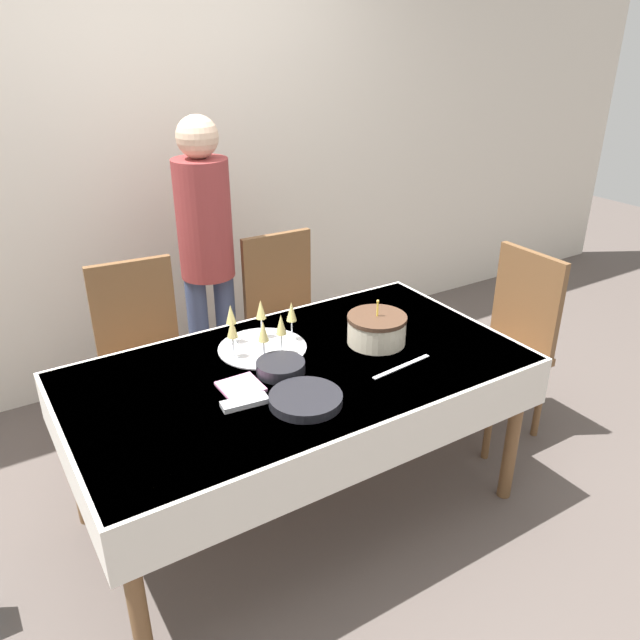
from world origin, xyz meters
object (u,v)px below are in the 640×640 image
Objects in this scene: dining_chair_far_left at (143,352)px; dining_chair_far_right at (287,315)px; plate_stack_dessert at (281,367)px; plate_stack_main at (306,399)px; birthday_cake at (377,329)px; person_standing at (206,242)px; champagne_tray at (261,333)px; dining_chair_right_end at (508,337)px.

dining_chair_far_right is at bearing 0.03° from dining_chair_far_left.
plate_stack_main is at bearing -96.98° from plate_stack_dessert.
person_standing is at bearing 108.01° from birthday_cake.
champagne_tray reaches higher than plate_stack_dessert.
champagne_tray reaches higher than plate_stack_main.
plate_stack_dessert is at bearing -179.58° from dining_chair_right_end.
birthday_cake reaches higher than plate_stack_dessert.
plate_stack_main is (-0.06, -0.46, -0.06)m from champagne_tray.
dining_chair_right_end is (1.62, -0.82, 0.00)m from dining_chair_far_left.
plate_stack_main is 0.17× the size of person_standing.
dining_chair_far_left is at bearing 133.47° from birthday_cake.
dining_chair_right_end is 3.59× the size of plate_stack_main.
dining_chair_far_right is 1.16m from dining_chair_right_end.
champagne_tray is 0.23m from plate_stack_dessert.
dining_chair_far_right is 2.57× the size of champagne_tray.
champagne_tray is 0.24× the size of person_standing.
dining_chair_far_left is 1.00× the size of dining_chair_far_right.
dining_chair_far_left reaches higher than champagne_tray.
plate_stack_main is at bearing -97.25° from champagne_tray.
dining_chair_far_right is 0.81m from champagne_tray.
dining_chair_far_right reaches higher than champagne_tray.
champagne_tray is (0.34, -0.61, 0.27)m from dining_chair_far_left.
champagne_tray is at bearing -61.05° from dining_chair_far_left.
dining_chair_far_left is at bearing 153.18° from dining_chair_right_end.
dining_chair_right_end is 5.00× the size of plate_stack_dessert.
dining_chair_far_left is 1.00× the size of dining_chair_right_end.
dining_chair_far_left is 1.13m from plate_stack_main.
person_standing is at bearing 149.63° from dining_chair_far_right.
dining_chair_right_end is 0.88m from birthday_cake.
dining_chair_right_end is 0.61× the size of person_standing.
dining_chair_right_end is 3.79× the size of birthday_cake.
person_standing is at bearing 82.50° from champagne_tray.
dining_chair_far_left reaches higher than plate_stack_dessert.
champagne_tray is at bearing 82.75° from plate_stack_main.
dining_chair_far_right is 0.86m from birthday_cake.
person_standing is (0.17, 1.28, 0.20)m from plate_stack_main.
person_standing is (-0.35, 0.21, 0.42)m from dining_chair_far_right.
champagne_tray is at bearing -97.50° from person_standing.
dining_chair_far_right is at bearing 59.45° from plate_stack_dessert.
dining_chair_far_left is 0.91m from plate_stack_dessert.
dining_chair_far_right is at bearing 88.74° from birthday_cake.
dining_chair_far_right and dining_chair_right_end have the same top height.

